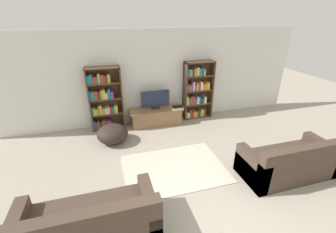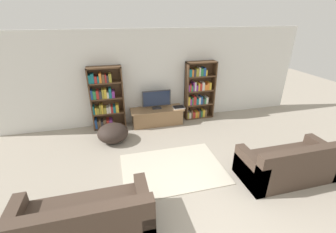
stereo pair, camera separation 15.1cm
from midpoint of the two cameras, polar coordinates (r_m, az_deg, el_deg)
wall_back at (r=6.45m, az=-4.08°, el=9.93°), size 8.80×0.06×2.60m
bookshelf_left at (r=6.29m, az=-16.60°, el=4.10°), size 0.88×0.30×1.71m
bookshelf_right at (r=6.78m, az=6.64°, el=6.37°), size 0.88×0.30×1.71m
tv_stand at (r=6.49m, az=-3.71°, el=0.03°), size 1.50×0.55×0.46m
television at (r=6.33m, az=-3.91°, el=4.40°), size 0.81×0.16×0.54m
laptop at (r=6.49m, az=1.74°, el=2.39°), size 0.32×0.26×0.03m
area_rug at (r=4.79m, az=0.71°, el=-13.06°), size 2.06×1.49×0.02m
couch_left_sectional at (r=3.62m, az=-20.90°, el=-24.69°), size 1.92×0.94×0.87m
couch_right_sofa at (r=5.02m, az=27.55°, el=-10.37°), size 1.82×0.85×0.84m
beanbag_ottoman at (r=5.77m, az=-14.65°, el=-4.26°), size 0.76×0.76×0.45m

